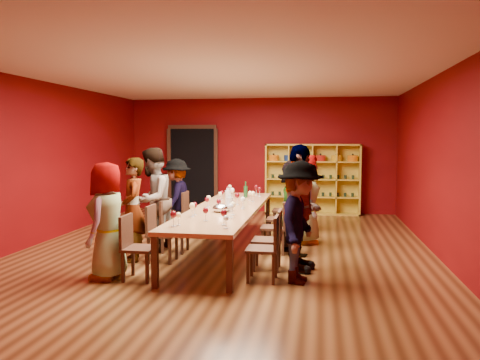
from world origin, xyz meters
name	(u,v)px	position (x,y,z in m)	size (l,w,h in m)	color
room_shell	(226,164)	(0.00, 0.00, 1.50)	(7.10, 9.10, 3.04)	#4F2C14
tasting_table	(226,211)	(0.00, 0.00, 0.70)	(1.10, 4.50, 0.75)	#A67045
doorway	(193,169)	(-1.80, 4.43, 1.12)	(1.40, 0.17, 2.30)	black
shelving_unit	(312,176)	(1.40, 4.32, 0.98)	(2.40, 0.40, 1.80)	gold
chair_person_left_0	(134,244)	(-0.91, -1.84, 0.50)	(0.42, 0.42, 0.89)	black
person_left_0	(107,221)	(-1.29, -1.84, 0.80)	(0.79, 0.43, 1.61)	#5C8EBE
chair_person_left_1	(158,230)	(-0.91, -0.89, 0.50)	(0.42, 0.42, 0.89)	black
person_left_1	(133,209)	(-1.31, -0.89, 0.82)	(0.60, 0.44, 1.63)	#16183D
chair_person_left_2	(171,223)	(-0.91, -0.25, 0.50)	(0.42, 0.42, 0.89)	black
person_left_2	(152,200)	(-1.23, -0.25, 0.89)	(0.86, 0.47, 1.78)	silver
chair_person_left_3	(191,212)	(-0.91, 1.02, 0.50)	(0.42, 0.42, 0.89)	black
person_left_3	(177,198)	(-1.19, 1.02, 0.77)	(0.99, 0.41, 1.54)	#5A86B9
chair_person_right_0	(268,245)	(0.91, -1.60, 0.50)	(0.42, 0.42, 0.89)	black
person_right_0	(300,222)	(1.33, -1.60, 0.82)	(1.06, 0.44, 1.64)	#131434
chair_person_right_1	(272,236)	(0.91, -1.03, 0.50)	(0.42, 0.42, 0.89)	black
person_right_1	(299,208)	(1.29, -1.03, 0.93)	(1.08, 0.49, 1.85)	#505055
chair_person_right_2	(278,224)	(0.91, -0.02, 0.50)	(0.42, 0.42, 0.89)	black
person_right_2	(294,207)	(1.17, -0.02, 0.80)	(1.48, 0.42, 1.59)	#527EAA
chair_person_right_3	(282,216)	(0.91, 0.84, 0.50)	(0.42, 0.42, 0.89)	black
person_right_3	(306,199)	(1.34, 0.84, 0.82)	(0.80, 0.44, 1.65)	#5271A9
chair_person_right_4	(287,207)	(0.91, 1.95, 0.50)	(0.42, 0.42, 0.89)	black
person_right_4	(305,194)	(1.29, 1.95, 0.77)	(0.56, 0.41, 1.55)	#5A79B9
wine_glass_0	(207,200)	(-0.31, -0.09, 0.89)	(0.08, 0.08, 0.19)	silver
wine_glass_1	(220,194)	(-0.28, 0.84, 0.88)	(0.07, 0.07, 0.18)	silver
wine_glass_2	(209,198)	(-0.31, 0.04, 0.90)	(0.08, 0.08, 0.20)	silver
wine_glass_3	(233,205)	(0.27, -0.77, 0.90)	(0.09, 0.09, 0.21)	silver
wine_glass_4	(231,207)	(0.28, -1.02, 0.91)	(0.09, 0.09, 0.22)	silver
wine_glass_5	(192,207)	(-0.31, -1.03, 0.91)	(0.09, 0.09, 0.22)	silver
wine_glass_6	(260,189)	(0.37, 1.71, 0.89)	(0.08, 0.08, 0.19)	silver
wine_glass_7	(232,191)	(-0.12, 1.23, 0.90)	(0.09, 0.09, 0.21)	silver
wine_glass_8	(243,200)	(0.29, 0.09, 0.88)	(0.07, 0.07, 0.18)	silver
wine_glass_9	(206,211)	(-0.02, -1.35, 0.90)	(0.08, 0.08, 0.20)	silver
wine_glass_10	(224,214)	(0.31, -1.63, 0.91)	(0.09, 0.09, 0.22)	silver
wine_glass_11	(256,188)	(0.27, 1.88, 0.91)	(0.09, 0.09, 0.22)	silver
wine_glass_12	(237,196)	(0.13, 0.39, 0.91)	(0.09, 0.09, 0.22)	silver
wine_glass_13	(226,219)	(0.38, -1.85, 0.88)	(0.07, 0.07, 0.18)	silver
wine_glass_14	(253,194)	(0.35, 0.84, 0.89)	(0.08, 0.08, 0.20)	silver
wine_glass_15	(179,216)	(-0.30, -1.74, 0.88)	(0.07, 0.07, 0.18)	silver
wine_glass_16	(195,206)	(-0.31, -0.86, 0.90)	(0.08, 0.08, 0.20)	silver
wine_glass_17	(173,215)	(-0.34, -1.83, 0.91)	(0.09, 0.09, 0.21)	silver
wine_glass_18	(228,189)	(-0.30, 1.68, 0.89)	(0.08, 0.08, 0.20)	silver
wine_glass_19	(219,202)	(-0.05, -0.35, 0.89)	(0.08, 0.08, 0.20)	silver
wine_glass_20	(222,193)	(-0.28, 1.01, 0.88)	(0.07, 0.07, 0.18)	silver
wine_glass_21	(230,187)	(-0.30, 1.93, 0.90)	(0.08, 0.08, 0.21)	silver
wine_glass_22	(250,194)	(0.27, 1.00, 0.88)	(0.07, 0.07, 0.18)	silver
wine_glass_23	(243,200)	(0.31, -0.10, 0.90)	(0.08, 0.08, 0.21)	silver
spittoon_bowl	(221,208)	(0.02, -0.50, 0.81)	(0.27, 0.27, 0.15)	silver
carafe_a	(228,197)	(-0.06, 0.52, 0.88)	(0.11, 0.11, 0.28)	silver
carafe_b	(230,204)	(0.15, -0.38, 0.87)	(0.11, 0.11, 0.27)	silver
wine_bottle	(246,191)	(0.11, 1.46, 0.87)	(0.10, 0.10, 0.32)	#133619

